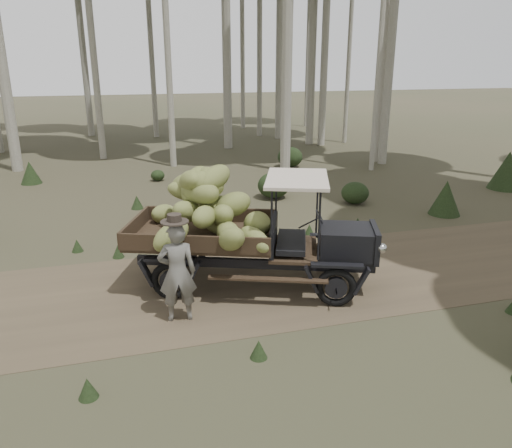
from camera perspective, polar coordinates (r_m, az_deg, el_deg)
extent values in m
plane|color=#473D2B|center=(9.99, -4.51, -7.27)|extent=(120.00, 120.00, 0.00)
cube|color=brown|center=(9.98, -4.52, -7.24)|extent=(70.00, 4.00, 0.01)
cube|color=black|center=(9.71, 10.19, -1.95)|extent=(1.26, 1.23, 0.54)
cube|color=black|center=(9.78, 13.36, -2.03)|extent=(0.45, 0.96, 0.61)
cube|color=black|center=(9.65, 2.04, -1.17)|extent=(0.57, 1.32, 0.54)
cube|color=#38281C|center=(9.85, -6.00, -1.46)|extent=(3.21, 2.65, 0.08)
cube|color=#38281C|center=(10.62, -5.12, 1.05)|extent=(2.60, 1.05, 0.32)
cube|color=#38281C|center=(8.98, -7.12, -2.29)|extent=(2.60, 1.05, 0.32)
cube|color=#38281C|center=(10.15, -13.70, -0.24)|extent=(0.69, 1.68, 0.32)
cube|color=beige|center=(9.33, 4.72, 5.16)|extent=(1.66, 1.97, 0.06)
cube|color=black|center=(10.19, 0.19, -2.92)|extent=(4.27, 1.72, 0.18)
cube|color=black|center=(9.50, -0.21, -4.55)|extent=(4.27, 1.72, 0.18)
torus|color=black|center=(10.65, 8.62, -3.55)|extent=(0.75, 0.40, 0.75)
torus|color=black|center=(9.21, 9.12, -7.18)|extent=(0.75, 0.40, 0.75)
torus|color=black|center=(10.89, -7.65, -3.01)|extent=(0.75, 0.40, 0.75)
torus|color=black|center=(9.48, -9.74, -6.44)|extent=(0.75, 0.40, 0.75)
sphere|color=beige|center=(10.19, 13.49, -0.92)|extent=(0.18, 0.18, 0.18)
sphere|color=beige|center=(9.36, 14.20, -2.69)|extent=(0.18, 0.18, 0.18)
ellipsoid|color=olive|center=(9.05, -0.10, -1.78)|extent=(0.64, 0.96, 0.53)
ellipsoid|color=olive|center=(9.22, -5.96, 0.80)|extent=(0.67, 0.75, 0.42)
ellipsoid|color=olive|center=(9.41, -5.86, 3.50)|extent=(0.73, 0.76, 0.48)
ellipsoid|color=olive|center=(9.67, -6.75, 5.11)|extent=(0.81, 0.87, 0.65)
ellipsoid|color=olive|center=(9.54, 0.14, -0.02)|extent=(0.69, 0.82, 0.63)
ellipsoid|color=olive|center=(9.68, -2.64, 2.24)|extent=(0.81, 0.47, 0.65)
ellipsoid|color=olive|center=(9.61, -6.64, 3.63)|extent=(0.84, 0.81, 0.46)
ellipsoid|color=olive|center=(9.65, -5.62, 5.38)|extent=(0.43, 0.67, 0.47)
ellipsoid|color=olive|center=(9.10, -3.15, -1.08)|extent=(0.44, 0.85, 0.45)
ellipsoid|color=olive|center=(9.39, -3.88, 1.01)|extent=(0.41, 0.88, 0.65)
ellipsoid|color=olive|center=(9.87, -7.29, 3.85)|extent=(0.72, 0.92, 0.61)
ellipsoid|color=olive|center=(9.56, -4.72, 5.28)|extent=(0.95, 0.91, 0.62)
ellipsoid|color=olive|center=(10.73, -10.42, 1.11)|extent=(0.81, 0.74, 0.53)
ellipsoid|color=olive|center=(9.61, -7.87, 1.45)|extent=(0.89, 0.86, 0.63)
ellipsoid|color=olive|center=(9.96, -7.78, 3.76)|extent=(0.93, 0.56, 0.54)
ellipsoid|color=olive|center=(9.53, -5.66, 4.56)|extent=(0.90, 0.61, 0.70)
ellipsoid|color=olive|center=(9.80, -4.57, 0.16)|extent=(0.89, 0.86, 0.66)
ellipsoid|color=olive|center=(9.80, -4.84, 1.84)|extent=(0.97, 0.77, 0.58)
ellipsoid|color=olive|center=(9.92, -6.84, 4.15)|extent=(0.79, 0.94, 0.64)
ellipsoid|color=olive|center=(9.67, -7.41, 4.86)|extent=(0.54, 0.95, 0.62)
ellipsoid|color=olive|center=(10.10, -4.76, 0.45)|extent=(0.48, 0.83, 0.52)
ellipsoid|color=olive|center=(10.05, -5.19, 2.36)|extent=(0.83, 0.94, 0.54)
ellipsoid|color=olive|center=(9.99, -7.88, 4.29)|extent=(0.84, 0.97, 0.63)
ellipsoid|color=olive|center=(8.97, -9.69, -1.36)|extent=(0.95, 0.69, 0.75)
ellipsoid|color=olive|center=(8.77, -2.81, -1.72)|extent=(0.59, 0.88, 0.69)
imported|color=#63615B|center=(8.55, -8.99, -5.51)|extent=(0.67, 0.47, 1.76)
cylinder|color=#302821|center=(8.23, -9.30, 0.26)|extent=(0.50, 0.50, 0.02)
cylinder|color=#302821|center=(8.21, -9.32, 0.64)|extent=(0.25, 0.25, 0.14)
cylinder|color=#B2AD9E|center=(30.02, 0.42, 23.62)|extent=(0.29, 0.29, 14.20)
cylinder|color=#B2AD9E|center=(34.58, 6.09, 24.00)|extent=(0.21, 0.21, 15.62)
cone|color=#233319|center=(19.42, 26.79, 5.51)|extent=(1.18, 1.18, 1.32)
ellipsoid|color=#233319|center=(15.86, 11.26, 3.51)|extent=(0.85, 0.85, 0.68)
cone|color=#233319|center=(19.91, -24.40, 5.38)|extent=(0.74, 0.74, 0.82)
ellipsoid|color=#233319|center=(21.09, 3.91, 7.65)|extent=(1.04, 1.04, 0.84)
cone|color=#233319|center=(15.45, 20.86, 2.83)|extent=(0.90, 0.90, 1.00)
cone|color=#233319|center=(18.07, 4.98, 5.29)|extent=(0.47, 0.47, 0.52)
ellipsoid|color=#233319|center=(18.98, -11.17, 5.48)|extent=(0.51, 0.51, 0.41)
cone|color=#233319|center=(15.49, -13.45, 2.45)|extent=(0.37, 0.37, 0.41)
ellipsoid|color=#233319|center=(16.21, 2.03, 4.44)|extent=(1.04, 1.04, 0.83)
cone|color=#233319|center=(12.85, 6.11, -0.66)|extent=(0.27, 0.27, 0.30)
cone|color=#233319|center=(12.48, -13.72, -1.67)|extent=(0.27, 0.27, 0.30)
cone|color=#233319|center=(12.17, -5.41, -1.73)|extent=(0.27, 0.27, 0.30)
cone|color=#233319|center=(7.74, 0.31, -14.10)|extent=(0.27, 0.27, 0.30)
cone|color=#233319|center=(12.77, 7.45, -0.83)|extent=(0.27, 0.27, 0.30)
cone|color=#233319|center=(12.51, -7.23, -1.24)|extent=(0.27, 0.27, 0.30)
cone|color=#233319|center=(12.50, -14.13, -1.68)|extent=(0.27, 0.27, 0.30)
cone|color=#233319|center=(12.44, -19.77, -2.33)|extent=(0.27, 0.27, 0.30)
cone|color=#233319|center=(7.32, -18.68, -17.33)|extent=(0.27, 0.27, 0.30)
cone|color=#233319|center=(11.79, -15.49, -3.02)|extent=(0.27, 0.27, 0.30)
cone|color=#233319|center=(11.92, -9.43, -2.33)|extent=(0.27, 0.27, 0.30)
cone|color=#233319|center=(13.57, 11.54, 0.09)|extent=(0.27, 0.27, 0.30)
cone|color=#233319|center=(11.86, -5.86, -2.28)|extent=(0.27, 0.27, 0.30)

